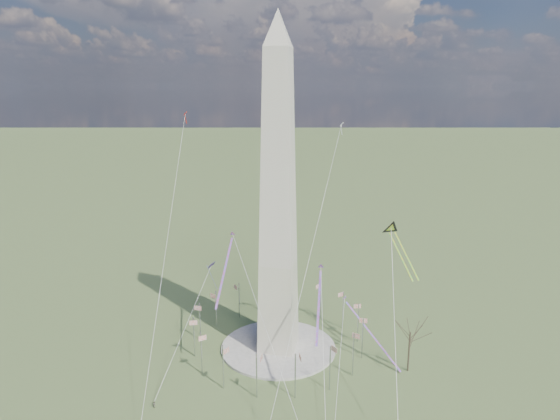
% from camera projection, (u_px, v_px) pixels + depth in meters
% --- Properties ---
extents(ground, '(2000.00, 2000.00, 0.00)m').
position_uv_depth(ground, '(278.00, 349.00, 157.19)').
color(ground, '#45562B').
rests_on(ground, ground).
extents(plaza, '(36.00, 36.00, 0.80)m').
position_uv_depth(plaza, '(278.00, 347.00, 157.09)').
color(plaza, beige).
rests_on(plaza, ground).
extents(washington_monument, '(15.56, 15.56, 100.00)m').
position_uv_depth(washington_monument, '(278.00, 201.00, 145.64)').
color(washington_monument, beige).
rests_on(washington_monument, plaza).
extents(flagpole_ring, '(54.40, 54.40, 13.00)m').
position_uv_depth(flagpole_ring, '(278.00, 328.00, 155.44)').
color(flagpole_ring, '#BBBEC2').
rests_on(flagpole_ring, ground).
extents(tree_near, '(10.49, 10.49, 18.36)m').
position_uv_depth(tree_near, '(410.00, 330.00, 141.85)').
color(tree_near, '#46382A').
rests_on(tree_near, ground).
extents(person_west, '(1.02, 1.02, 1.67)m').
position_uv_depth(person_west, '(154.00, 404.00, 128.29)').
color(person_west, gray).
rests_on(person_west, ground).
extents(kite_delta_black, '(11.77, 16.48, 13.89)m').
position_uv_depth(kite_delta_black, '(393.00, 232.00, 149.23)').
color(kite_delta_black, black).
rests_on(kite_delta_black, ground).
extents(kite_diamond_purple, '(2.72, 3.57, 10.41)m').
position_uv_depth(kite_diamond_purple, '(212.00, 268.00, 166.34)').
color(kite_diamond_purple, '#381D83').
rests_on(kite_diamond_purple, ground).
extents(kite_streamer_left, '(3.33, 20.83, 14.30)m').
position_uv_depth(kite_streamer_left, '(319.00, 293.00, 132.86)').
color(kite_streamer_left, '#E32348').
rests_on(kite_streamer_left, ground).
extents(kite_streamer_mid, '(3.48, 23.11, 15.87)m').
position_uv_depth(kite_streamer_mid, '(227.00, 258.00, 147.83)').
color(kite_streamer_mid, '#E32348').
rests_on(kite_streamer_mid, ground).
extents(kite_streamer_right, '(19.23, 15.84, 16.19)m').
position_uv_depth(kite_streamer_right, '(363.00, 322.00, 152.78)').
color(kite_streamer_right, '#E32348').
rests_on(kite_streamer_right, ground).
extents(kite_small_red, '(1.69, 1.67, 4.86)m').
position_uv_depth(kite_small_red, '(185.00, 115.00, 184.68)').
color(kite_small_red, red).
rests_on(kite_small_red, ground).
extents(kite_small_white, '(1.23, 1.87, 4.59)m').
position_uv_depth(kite_small_white, '(342.00, 125.00, 174.52)').
color(kite_small_white, white).
rests_on(kite_small_white, ground).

